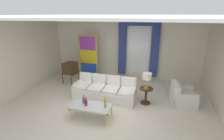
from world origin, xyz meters
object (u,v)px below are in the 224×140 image
at_px(couch_white_long, 105,90).
at_px(peacock_figurine, 95,77).
at_px(bottle_crystal_tall, 84,100).
at_px(stained_glass_divider, 88,58).
at_px(round_side_table, 146,94).
at_px(bottle_blue_decanter, 86,102).
at_px(table_lamp_brass, 147,77).
at_px(coffee_table, 91,107).
at_px(vintage_tv, 70,68).
at_px(bottle_amber_squat, 105,103).
at_px(armchair_white, 181,97).

xyz_separation_m(couch_white_long, peacock_figurine, (-0.98, 1.41, -0.09)).
xyz_separation_m(couch_white_long, bottle_crystal_tall, (-0.31, -1.30, 0.22)).
relative_size(stained_glass_divider, round_side_table, 3.70).
bearing_deg(bottle_blue_decanter, round_side_table, 37.82).
bearing_deg(table_lamp_brass, coffee_table, -140.04).
bearing_deg(vintage_tv, bottle_crystal_tall, -53.16).
distance_m(bottle_amber_squat, vintage_tv, 3.31).
distance_m(bottle_crystal_tall, bottle_amber_squat, 0.73).
relative_size(armchair_white, stained_glass_divider, 0.41).
distance_m(couch_white_long, bottle_blue_decanter, 1.42).
height_order(bottle_blue_decanter, peacock_figurine, bottle_blue_decanter).
bearing_deg(vintage_tv, peacock_figurine, 25.46).
relative_size(armchair_white, peacock_figurine, 1.51).
height_order(bottle_amber_squat, peacock_figurine, bottle_amber_squat).
bearing_deg(peacock_figurine, stained_glass_divider, 141.14).
relative_size(vintage_tv, stained_glass_divider, 0.61).
relative_size(bottle_crystal_tall, table_lamp_brass, 0.51).
xyz_separation_m(bottle_blue_decanter, armchair_white, (2.96, 1.62, -0.23)).
bearing_deg(coffee_table, stained_glass_divider, 113.95).
height_order(coffee_table, bottle_blue_decanter, bottle_blue_decanter).
xyz_separation_m(stained_glass_divider, table_lamp_brass, (2.97, -1.82, -0.03)).
xyz_separation_m(bottle_blue_decanter, stained_glass_divider, (-1.24, 3.16, 0.54)).
distance_m(peacock_figurine, table_lamp_brass, 3.02).
height_order(bottle_crystal_tall, vintage_tv, vintage_tv).
distance_m(bottle_blue_decanter, bottle_amber_squat, 0.61).
bearing_deg(couch_white_long, coffee_table, -91.46).
relative_size(couch_white_long, vintage_tv, 1.75).
relative_size(round_side_table, table_lamp_brass, 1.04).
bearing_deg(round_side_table, couch_white_long, 177.93).
xyz_separation_m(vintage_tv, peacock_figurine, (1.00, 0.48, -0.51)).
bearing_deg(bottle_crystal_tall, couch_white_long, 76.44).
xyz_separation_m(bottle_blue_decanter, bottle_crystal_tall, (-0.13, 0.10, 0.00)).
xyz_separation_m(bottle_crystal_tall, stained_glass_divider, (-1.12, 3.07, 0.53)).
distance_m(armchair_white, table_lamp_brass, 1.47).
height_order(bottle_blue_decanter, round_side_table, bottle_blue_decanter).
relative_size(coffee_table, armchair_white, 1.36).
xyz_separation_m(coffee_table, bottle_crystal_tall, (-0.28, 0.07, 0.15)).
distance_m(bottle_blue_decanter, vintage_tv, 2.94).
distance_m(couch_white_long, coffee_table, 1.38).
bearing_deg(bottle_crystal_tall, stained_glass_divider, 110.01).
distance_m(couch_white_long, peacock_figurine, 1.72).
relative_size(couch_white_long, peacock_figurine, 3.94).
relative_size(bottle_amber_squat, round_side_table, 0.60).
xyz_separation_m(couch_white_long, round_side_table, (1.54, -0.06, 0.05)).
bearing_deg(table_lamp_brass, couch_white_long, 177.93).
bearing_deg(bottle_blue_decanter, coffee_table, 7.99).
distance_m(vintage_tv, stained_glass_divider, 1.06).
bearing_deg(round_side_table, bottle_crystal_tall, -146.10).
distance_m(bottle_blue_decanter, bottle_crystal_tall, 0.16).
bearing_deg(table_lamp_brass, stained_glass_divider, 148.43).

